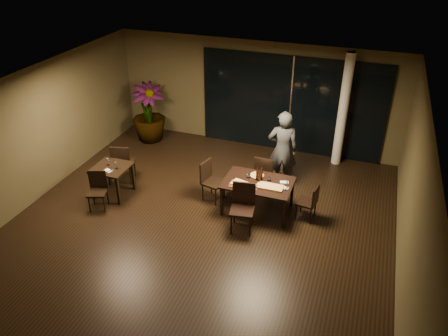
% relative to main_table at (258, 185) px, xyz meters
% --- Properties ---
extents(ground, '(8.00, 8.00, 0.00)m').
position_rel_main_table_xyz_m(ground, '(-1.00, -0.80, -0.68)').
color(ground, black).
rests_on(ground, ground).
extents(wall_back, '(8.00, 0.10, 3.00)m').
position_rel_main_table_xyz_m(wall_back, '(-1.00, 3.25, 0.82)').
color(wall_back, '#463F25').
rests_on(wall_back, ground).
extents(wall_front, '(8.00, 0.10, 3.00)m').
position_rel_main_table_xyz_m(wall_front, '(-1.00, -4.85, 0.82)').
color(wall_front, '#463F25').
rests_on(wall_front, ground).
extents(wall_left, '(0.10, 8.00, 3.00)m').
position_rel_main_table_xyz_m(wall_left, '(-5.05, -0.80, 0.82)').
color(wall_left, '#463F25').
rests_on(wall_left, ground).
extents(wall_right, '(0.10, 8.00, 3.00)m').
position_rel_main_table_xyz_m(wall_right, '(3.05, -0.80, 0.82)').
color(wall_right, '#463F25').
rests_on(wall_right, ground).
extents(ceiling, '(8.00, 8.00, 0.04)m').
position_rel_main_table_xyz_m(ceiling, '(-1.00, -0.80, 2.34)').
color(ceiling, silver).
rests_on(ceiling, wall_back).
extents(window_panel, '(5.00, 0.06, 2.70)m').
position_rel_main_table_xyz_m(window_panel, '(0.00, 3.16, 0.67)').
color(window_panel, black).
rests_on(window_panel, ground).
extents(column, '(0.24, 0.24, 3.00)m').
position_rel_main_table_xyz_m(column, '(1.40, 2.85, 0.82)').
color(column, white).
rests_on(column, ground).
extents(main_table, '(1.50, 1.00, 0.75)m').
position_rel_main_table_xyz_m(main_table, '(0.00, 0.00, 0.00)').
color(main_table, black).
rests_on(main_table, ground).
extents(side_table, '(0.80, 0.80, 0.75)m').
position_rel_main_table_xyz_m(side_table, '(-3.40, -0.50, -0.05)').
color(side_table, black).
rests_on(side_table, ground).
extents(chair_main_far, '(0.47, 0.47, 0.97)m').
position_rel_main_table_xyz_m(chair_main_far, '(-0.06, 0.79, -0.13)').
color(chair_main_far, black).
rests_on(chair_main_far, ground).
extents(chair_main_near, '(0.55, 0.55, 1.04)m').
position_rel_main_table_xyz_m(chair_main_near, '(-0.13, -0.69, -0.09)').
color(chair_main_near, black).
rests_on(chair_main_near, ground).
extents(chair_main_left, '(0.54, 0.54, 0.96)m').
position_rel_main_table_xyz_m(chair_main_left, '(-1.17, 0.11, -0.14)').
color(chair_main_left, black).
rests_on(chair_main_left, ground).
extents(chair_main_right, '(0.45, 0.45, 0.85)m').
position_rel_main_table_xyz_m(chair_main_right, '(1.16, 0.08, -0.20)').
color(chair_main_right, black).
rests_on(chair_main_right, ground).
extents(chair_side_far, '(0.58, 0.58, 1.03)m').
position_rel_main_table_xyz_m(chair_side_far, '(-3.46, 0.07, -0.10)').
color(chair_side_far, black).
rests_on(chair_side_far, ground).
extents(chair_side_near, '(0.52, 0.52, 0.88)m').
position_rel_main_table_xyz_m(chair_side_near, '(-3.44, -1.04, -0.19)').
color(chair_side_near, black).
rests_on(chair_side_near, ground).
extents(diner, '(0.73, 0.55, 1.96)m').
position_rel_main_table_xyz_m(diner, '(0.24, 1.23, 0.31)').
color(diner, '#2A2C2F').
rests_on(diner, ground).
extents(potted_plant, '(1.31, 1.31, 1.70)m').
position_rel_main_table_xyz_m(potted_plant, '(-3.98, 2.43, 0.17)').
color(potted_plant, '#204F1A').
rests_on(potted_plant, ground).
extents(pizza_board_left, '(0.62, 0.32, 0.01)m').
position_rel_main_table_xyz_m(pizza_board_left, '(-0.25, -0.25, 0.08)').
color(pizza_board_left, '#442616').
rests_on(pizza_board_left, main_table).
extents(pizza_board_right, '(0.57, 0.29, 0.01)m').
position_rel_main_table_xyz_m(pizza_board_right, '(0.30, -0.13, 0.08)').
color(pizza_board_right, '#4B2F18').
rests_on(pizza_board_right, main_table).
extents(oblong_pizza_left, '(0.58, 0.37, 0.02)m').
position_rel_main_table_xyz_m(oblong_pizza_left, '(-0.25, -0.25, 0.10)').
color(oblong_pizza_left, '#681809').
rests_on(oblong_pizza_left, pizza_board_left).
extents(oblong_pizza_right, '(0.55, 0.25, 0.02)m').
position_rel_main_table_xyz_m(oblong_pizza_right, '(0.30, -0.13, 0.10)').
color(oblong_pizza_right, maroon).
rests_on(oblong_pizza_right, pizza_board_right).
extents(round_pizza, '(0.30, 0.30, 0.01)m').
position_rel_main_table_xyz_m(round_pizza, '(-0.10, 0.25, 0.08)').
color(round_pizza, '#AB2713').
rests_on(round_pizza, main_table).
extents(bottle_a, '(0.07, 0.07, 0.31)m').
position_rel_main_table_xyz_m(bottle_a, '(-0.04, 0.08, 0.23)').
color(bottle_a, black).
rests_on(bottle_a, main_table).
extents(bottle_b, '(0.07, 0.07, 0.30)m').
position_rel_main_table_xyz_m(bottle_b, '(0.03, -0.01, 0.22)').
color(bottle_b, black).
rests_on(bottle_b, main_table).
extents(bottle_c, '(0.07, 0.07, 0.32)m').
position_rel_main_table_xyz_m(bottle_c, '(0.04, 0.09, 0.24)').
color(bottle_c, black).
rests_on(bottle_c, main_table).
extents(tumbler_left, '(0.08, 0.08, 0.10)m').
position_rel_main_table_xyz_m(tumbler_left, '(-0.25, 0.11, 0.12)').
color(tumbler_left, white).
rests_on(tumbler_left, main_table).
extents(tumbler_right, '(0.08, 0.08, 0.09)m').
position_rel_main_table_xyz_m(tumbler_right, '(0.21, 0.14, 0.12)').
color(tumbler_right, white).
rests_on(tumbler_right, main_table).
extents(napkin_near, '(0.19, 0.13, 0.01)m').
position_rel_main_table_xyz_m(napkin_near, '(0.59, -0.05, 0.08)').
color(napkin_near, white).
rests_on(napkin_near, main_table).
extents(napkin_far, '(0.20, 0.14, 0.01)m').
position_rel_main_table_xyz_m(napkin_far, '(0.54, 0.17, 0.08)').
color(napkin_far, silver).
rests_on(napkin_far, main_table).
extents(wine_glass_a, '(0.08, 0.08, 0.18)m').
position_rel_main_table_xyz_m(wine_glass_a, '(-3.50, -0.46, 0.16)').
color(wine_glass_a, white).
rests_on(wine_glass_a, side_table).
extents(wine_glass_b, '(0.08, 0.08, 0.18)m').
position_rel_main_table_xyz_m(wine_glass_b, '(-3.24, -0.53, 0.16)').
color(wine_glass_b, white).
rests_on(wine_glass_b, side_table).
extents(side_napkin, '(0.21, 0.17, 0.01)m').
position_rel_main_table_xyz_m(side_napkin, '(-3.36, -0.69, 0.08)').
color(side_napkin, white).
rests_on(side_napkin, side_table).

